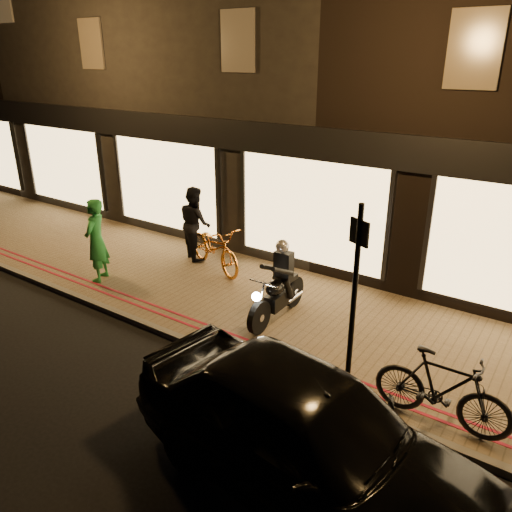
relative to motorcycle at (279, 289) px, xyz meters
The scene contains 12 objects.
ground 1.92m from the motorcycle, 109.45° to the right, with size 90.00×90.00×0.00m, color black.
sidewalk 0.95m from the motorcycle, 151.23° to the left, with size 50.00×4.00×0.12m, color brown.
kerb_stone 1.86m from the motorcycle, 110.01° to the right, with size 50.00×0.14×0.12m, color #59544C.
red_kerb_lines 1.41m from the motorcycle, 117.74° to the right, with size 50.00×0.26×0.01m.
building_row 8.14m from the motorcycle, 94.62° to the left, with size 48.00×10.11×8.50m.
motorcycle is the anchor object (origin of this frame).
sign_post 2.77m from the motorcycle, 33.79° to the right, with size 0.33×0.17×3.00m.
bicycle_gold 2.80m from the motorcycle, 155.09° to the left, with size 0.74×2.11×1.11m, color orange.
bicycle_dark 3.69m from the motorcycle, 20.57° to the right, with size 0.53×1.87×1.12m, color black.
person_green 4.41m from the motorcycle, 169.64° to the right, with size 0.69×0.45×1.90m, color #1E732E.
person_dark 3.73m from the motorcycle, 156.27° to the left, with size 0.89×0.69×1.83m, color black.
parked_car 4.01m from the motorcycle, 52.95° to the right, with size 1.90×4.71×1.61m, color black.
Camera 1 is at (5.15, -5.68, 4.90)m, focal length 35.00 mm.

